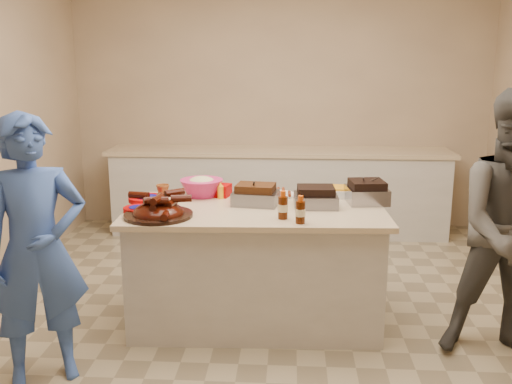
# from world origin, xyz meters

# --- Properties ---
(room) EXTENTS (4.50, 5.00, 2.70)m
(room) POSITION_xyz_m (0.00, 0.00, 0.00)
(room) COLOR tan
(room) RESTS_ON ground
(back_counter) EXTENTS (3.60, 0.64, 0.90)m
(back_counter) POSITION_xyz_m (0.00, 2.20, 0.45)
(back_counter) COLOR beige
(back_counter) RESTS_ON ground
(island) EXTENTS (1.80, 1.00, 0.84)m
(island) POSITION_xyz_m (-0.11, 0.02, 0.00)
(island) COLOR beige
(island) RESTS_ON ground
(rib_platter) EXTENTS (0.50, 0.50, 0.18)m
(rib_platter) POSITION_xyz_m (-0.73, -0.25, 0.84)
(rib_platter) COLOR #420F05
(rib_platter) RESTS_ON island
(pulled_pork_tray) EXTENTS (0.34, 0.27, 0.09)m
(pulled_pork_tray) POSITION_xyz_m (-0.12, 0.11, 0.84)
(pulled_pork_tray) COLOR #47230F
(pulled_pork_tray) RESTS_ON island
(brisket_tray) EXTENTS (0.30, 0.26, 0.09)m
(brisket_tray) POSITION_xyz_m (0.30, 0.07, 0.84)
(brisket_tray) COLOR black
(brisket_tray) RESTS_ON island
(roasting_pan) EXTENTS (0.31, 0.31, 0.11)m
(roasting_pan) POSITION_xyz_m (0.67, 0.21, 0.84)
(roasting_pan) COLOR gray
(roasting_pan) RESTS_ON island
(coleslaw_bowl) EXTENTS (0.33, 0.33, 0.22)m
(coleslaw_bowl) POSITION_xyz_m (-0.53, 0.32, 0.84)
(coleslaw_bowl) COLOR #C92369
(coleslaw_bowl) RESTS_ON island
(sausage_plate) EXTENTS (0.28, 0.28, 0.05)m
(sausage_plate) POSITION_xyz_m (0.03, 0.39, 0.84)
(sausage_plate) COLOR silver
(sausage_plate) RESTS_ON island
(mac_cheese_dish) EXTENTS (0.30, 0.22, 0.08)m
(mac_cheese_dish) POSITION_xyz_m (0.56, 0.39, 0.84)
(mac_cheese_dish) COLOR orange
(mac_cheese_dish) RESTS_ON island
(bbq_bottle_a) EXTENTS (0.06, 0.06, 0.18)m
(bbq_bottle_a) POSITION_xyz_m (0.08, -0.25, 0.84)
(bbq_bottle_a) COLOR #3B1403
(bbq_bottle_a) RESTS_ON island
(bbq_bottle_b) EXTENTS (0.06, 0.06, 0.18)m
(bbq_bottle_b) POSITION_xyz_m (0.19, -0.34, 0.84)
(bbq_bottle_b) COLOR #3B1403
(bbq_bottle_b) RESTS_ON island
(mustard_bottle) EXTENTS (0.05, 0.05, 0.13)m
(mustard_bottle) POSITION_xyz_m (-0.38, 0.27, 0.84)
(mustard_bottle) COLOR yellow
(mustard_bottle) RESTS_ON island
(sauce_bowl) EXTENTS (0.14, 0.05, 0.13)m
(sauce_bowl) POSITION_xyz_m (-0.24, 0.17, 0.84)
(sauce_bowl) COLOR silver
(sauce_bowl) RESTS_ON island
(plate_stack_large) EXTENTS (0.27, 0.27, 0.03)m
(plate_stack_large) POSITION_xyz_m (-0.90, 0.16, 0.84)
(plate_stack_large) COLOR #AB0001
(plate_stack_large) RESTS_ON island
(plate_stack_small) EXTENTS (0.21, 0.21, 0.03)m
(plate_stack_small) POSITION_xyz_m (-0.89, -0.12, 0.84)
(plate_stack_small) COLOR #AB0001
(plate_stack_small) RESTS_ON island
(plastic_cup) EXTENTS (0.10, 0.09, 0.10)m
(plastic_cup) POSITION_xyz_m (-0.82, 0.30, 0.84)
(plastic_cup) COLOR brown
(plastic_cup) RESTS_ON island
(basket_stack) EXTENTS (0.21, 0.17, 0.09)m
(basket_stack) POSITION_xyz_m (-0.41, 0.35, 0.84)
(basket_stack) COLOR #AB0001
(basket_stack) RESTS_ON island
(guest_blue) EXTENTS (1.23, 1.65, 0.37)m
(guest_blue) POSITION_xyz_m (-1.30, -0.80, 0.00)
(guest_blue) COLOR #385AAE
(guest_blue) RESTS_ON ground
(guest_gray) EXTENTS (0.96, 1.74, 0.63)m
(guest_gray) POSITION_xyz_m (1.49, -0.38, 0.00)
(guest_gray) COLOR #4F4C46
(guest_gray) RESTS_ON ground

